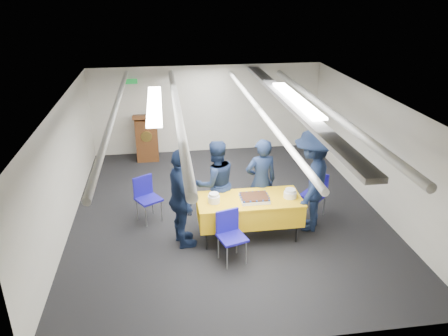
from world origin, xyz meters
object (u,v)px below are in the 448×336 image
Objects in this scene: sailor_a at (261,181)px; sheet_cake at (255,198)px; podium at (147,137)px; sailor_d at (312,181)px; chair_left at (146,194)px; serving_table at (249,209)px; chair_near at (230,231)px; chair_right at (316,190)px; sailor_b at (215,183)px; sailor_c at (182,199)px.

sheet_cake is at bearing 59.86° from sailor_a.
sailor_d is (3.04, -3.85, 0.35)m from podium.
sailor_a reaches higher than sheet_cake.
chair_left is at bearing -17.99° from sailor_a.
chair_near reaches higher than serving_table.
sheet_cake is 0.30× the size of sailor_a.
chair_left is (-1.83, 0.92, -0.03)m from serving_table.
sailor_b is at bearing -178.37° from chair_right.
sailor_b is (-0.53, 0.57, 0.28)m from serving_table.
sheet_cake is at bearing -153.08° from chair_right.
chair_near is 2.26m from chair_right.
sailor_d is at bearing -96.12° from sailor_c.
sailor_b reaches higher than podium.
sailor_a is (0.25, 0.60, 0.02)m from sheet_cake.
sailor_a reaches higher than chair_left.
serving_table is 0.68m from sailor_a.
podium is at bearing -84.38° from sailor_b.
serving_table is 3.63× the size of sheet_cake.
podium is 4.84m from chair_near.
chair_right is (1.44, 0.63, -0.03)m from serving_table.
sailor_a is 0.94× the size of sailor_c.
sailor_c is (-1.19, -0.08, 0.33)m from serving_table.
chair_right and chair_left have the same top height.
chair_right is 0.69m from sailor_d.
sailor_a reaches higher than podium.
chair_right is at bearing -86.91° from sailor_c.
serving_table is at bearing -156.50° from chair_right.
chair_right is 0.49× the size of sailor_c.
serving_table is 0.76m from chair_near.
chair_near is (-0.52, -0.55, -0.28)m from sheet_cake.
podium is 1.44× the size of chair_left.
serving_table is 2.11× the size of chair_left.
sailor_b reaches higher than serving_table.
sailor_d is (1.10, 0.23, 0.15)m from sheet_cake.
sailor_b reaches higher than chair_near.
serving_table is 0.27m from sheet_cake.
sailor_d is at bearing 150.99° from sailor_b.
sheet_cake is 0.58× the size of chair_right.
sailor_c reaches higher than sheet_cake.
chair_right is at bearing 178.71° from sailor_d.
sailor_b is (1.30, -0.35, 0.30)m from chair_left.
sailor_c is at bearing 14.29° from sailor_a.
sailor_b is at bearing -74.81° from sailor_d.
sailor_b reaches higher than chair_left.
podium is 4.15m from sailor_c.
sheet_cake is 0.28× the size of sailor_c.
serving_table is at bearing -65.12° from podium.
serving_table is 0.95× the size of sailor_d.
chair_right is at bearing 177.21° from sailor_a.
sailor_b is at bearing 132.83° from serving_table.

